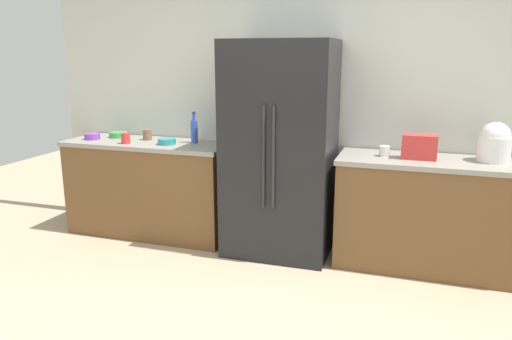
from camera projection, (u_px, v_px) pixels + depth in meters
The scene contains 13 objects.
kitchen_back_panel at pixel (314, 101), 4.34m from camera, with size 5.25×0.10×2.62m, color silver.
counter_left at pixel (151, 187), 4.68m from camera, with size 1.60×0.61×0.91m.
counter_right at pixel (437, 215), 3.89m from camera, with size 1.61×0.61×0.91m.
refrigerator at pixel (280, 150), 4.13m from camera, with size 0.90×0.69×1.84m.
toaster at pixel (419, 147), 3.79m from camera, with size 0.27×0.15×0.19m, color red.
rice_cooker at pixel (495, 143), 3.69m from camera, with size 0.24×0.24×0.31m.
bottle_a at pixel (194, 130), 4.48m from camera, with size 0.06×0.06×0.29m.
cup_a at pixel (384, 151), 3.90m from camera, with size 0.08×0.08×0.09m, color white.
cup_b at pixel (126, 138), 4.45m from camera, with size 0.08×0.08×0.10m, color red.
cup_c at pixel (147, 135), 4.64m from camera, with size 0.09×0.09×0.10m, color brown.
bowl_a at pixel (167, 141), 4.43m from camera, with size 0.17×0.17×0.05m, color teal.
bowl_b at pixel (92, 136), 4.68m from camera, with size 0.15×0.15×0.06m, color purple.
bowl_c at pixel (118, 135), 4.80m from camera, with size 0.18×0.18×0.05m, color green.
Camera 1 is at (0.86, -2.42, 1.72)m, focal length 33.79 mm.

